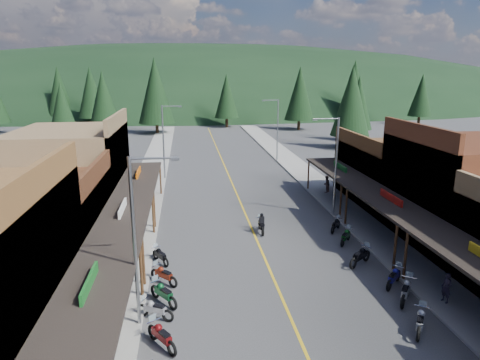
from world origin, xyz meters
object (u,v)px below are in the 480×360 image
object	(u,v)px
bike_west_4	(162,335)
bike_east_4	(420,320)
bike_west_5	(155,309)
bike_east_6	(394,276)
shop_west_2	(38,224)
shop_east_2	(462,192)
pine_6	(421,95)
pine_11	(351,101)
pine_10	(104,100)
pedestrian_east_b	(326,184)
shop_east_3	(394,174)
bike_east_9	(336,224)
pine_1	(91,92)
pine_7	(59,91)
bike_west_6	(163,293)
streetlight_3	(276,127)
bike_west_7	(164,274)
rider_on_bike	(261,224)
bike_east_7	(360,256)
pine_8	(62,111)
streetlight_0	(137,236)
shop_west_3	(75,172)
pine_9	(358,103)
bike_east_5	(406,290)
pine_3	(227,96)
pine_5	(354,87)
streetlight_1	(165,139)
pine_2	(155,91)
streetlight_2	(334,162)
bike_east_8	(346,236)
pedestrian_east_a	(447,288)
bike_west_8	(160,255)

from	to	relation	value
bike_west_4	bike_east_4	size ratio (longest dim) A/B	1.02
bike_west_5	bike_east_6	xyz separation A→B (m)	(12.77, 1.62, 0.02)
shop_west_2	shop_east_2	distance (m)	27.55
pine_6	pine_11	bearing A→B (deg)	-135.00
pine_10	pedestrian_east_b	bearing A→B (deg)	-53.43
shop_west_2	shop_east_3	distance (m)	29.13
bike_west_4	bike_east_9	distance (m)	17.24
pine_1	bike_east_4	size ratio (longest dim) A/B	5.99
pine_7	bike_west_6	world-z (taller)	pine_7
streetlight_3	pedestrian_east_b	size ratio (longest dim) A/B	4.89
bike_west_7	shop_east_3	bearing A→B (deg)	-10.59
shop_east_3	bike_west_6	bearing A→B (deg)	-142.03
bike_east_9	rider_on_bike	world-z (taller)	rider_on_bike
pine_10	pedestrian_east_b	size ratio (longest dim) A/B	7.09
shop_east_3	bike_west_6	size ratio (longest dim) A/B	4.92
bike_west_4	bike_east_7	world-z (taller)	bike_east_7
streetlight_3	bike_west_6	size ratio (longest dim) A/B	3.61
pine_11	bike_west_6	bearing A→B (deg)	-121.73
pedestrian_east_b	shop_east_3	bearing A→B (deg)	107.47
streetlight_3	bike_east_7	world-z (taller)	streetlight_3
pine_8	bike_east_7	bearing A→B (deg)	-56.19
streetlight_0	pine_10	size ratio (longest dim) A/B	0.69
shop_west_3	pine_9	bearing A→B (deg)	41.73
bike_east_5	bike_east_6	xyz separation A→B (m)	(0.16, 1.60, -0.07)
shop_west_3	streetlight_3	size ratio (longest dim) A/B	1.36
pine_7	pine_11	xyz separation A→B (m)	(52.00, -38.00, -0.05)
pine_6	bike_west_5	bearing A→B (deg)	-127.02
pine_3	pine_9	distance (m)	29.00
pine_5	bike_east_6	world-z (taller)	pine_5
pine_8	rider_on_bike	distance (m)	42.01
streetlight_1	pine_2	xyz separation A→B (m)	(-3.05, 36.00, 3.53)
pine_6	pine_10	distance (m)	65.51
shop_east_2	streetlight_2	world-z (taller)	shop_east_2
pine_6	bike_east_9	world-z (taller)	pine_6
shop_east_2	pine_7	bearing A→B (deg)	121.64
rider_on_bike	pine_3	bearing A→B (deg)	87.65
shop_west_3	pedestrian_east_b	size ratio (longest dim) A/B	6.66
bike_west_6	bike_west_7	size ratio (longest dim) A/B	1.09
pine_7	bike_west_5	bearing A→B (deg)	-72.58
bike_east_4	bike_east_8	xyz separation A→B (m)	(0.42, 10.31, -0.03)
pine_11	pine_5	bearing A→B (deg)	67.62
pedestrian_east_a	pine_2	bearing A→B (deg)	-178.48
streetlight_0	bike_west_8	bearing A→B (deg)	85.94
streetlight_3	pine_2	bearing A→B (deg)	121.19
streetlight_0	pine_8	bearing A→B (deg)	108.11
streetlight_1	pine_5	distance (m)	64.73
shop_east_3	pine_3	xyz separation A→B (m)	(-9.75, 54.70, 3.95)
pine_9	bike_east_8	xyz separation A→B (m)	(-18.07, -42.81, -5.82)
rider_on_bike	pine_10	bearing A→B (deg)	113.27
bike_east_7	bike_east_8	size ratio (longest dim) A/B	1.11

